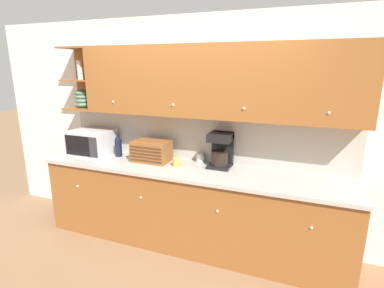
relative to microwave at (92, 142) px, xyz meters
name	(u,v)px	position (x,y,z in m)	size (l,w,h in m)	color
ground_plane	(198,229)	(1.37, 0.26, -1.10)	(24.00, 24.00, 0.00)	#896647
wall_back	(200,130)	(1.37, 0.29, 0.20)	(5.88, 0.06, 2.60)	white
counter_unit	(189,206)	(1.37, -0.06, -0.62)	(3.50, 0.68, 0.94)	#935628
backsplash_panel	(199,137)	(1.37, 0.26, 0.13)	(3.48, 0.01, 0.56)	#B7B2A8
upper_cabinets	(208,82)	(1.52, 0.09, 0.79)	(3.48, 0.36, 0.77)	#935628
microwave	(92,142)	(0.00, 0.00, 0.00)	(0.51, 0.41, 0.31)	silver
wine_bottle	(118,145)	(0.38, 0.04, -0.02)	(0.09, 0.09, 0.31)	black
wine_glass	(138,145)	(0.55, 0.20, -0.03)	(0.07, 0.07, 0.19)	silver
bread_box	(151,151)	(0.86, 0.01, -0.03)	(0.44, 0.29, 0.25)	brown
mug	(177,162)	(1.22, -0.05, -0.11)	(0.09, 0.08, 0.09)	gold
mug_blue_second	(200,158)	(1.41, 0.19, -0.10)	(0.10, 0.09, 0.10)	silver
coffee_maker	(221,150)	(1.68, 0.12, 0.04)	(0.25, 0.26, 0.39)	black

